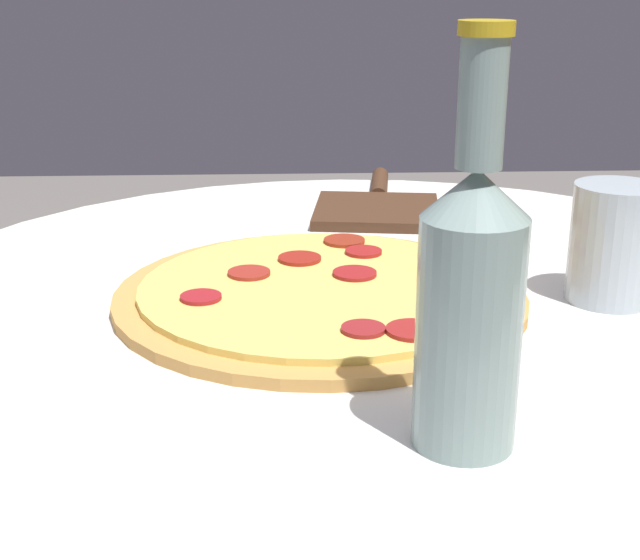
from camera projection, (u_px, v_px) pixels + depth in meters
table at (365, 500)px, 0.88m from camera, size 0.91×0.91×0.78m
pizza at (321, 293)px, 0.78m from camera, size 0.36×0.36×0.02m
beer_bottle at (470, 297)px, 0.52m from camera, size 0.06×0.06×0.25m
pizza_paddle at (377, 206)px, 1.07m from camera, size 0.28×0.16×0.02m
drinking_glass at (614, 243)px, 0.77m from camera, size 0.08×0.08×0.10m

